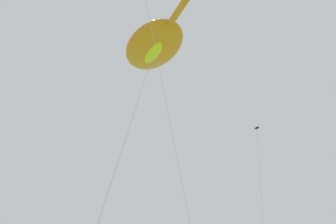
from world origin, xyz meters
TOP-DOWN VIEW (x-y plane):
  - big_show_kite at (1.81, 10.60)m, footprint 6.27×11.37m
  - small_kite_stunt_black at (13.87, 11.04)m, footprint 2.24×0.70m

SIDE VIEW (x-z plane):
  - small_kite_stunt_black at x=13.87m, z-range 5.13..17.28m
  - big_show_kite at x=1.81m, z-range 6.56..20.72m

